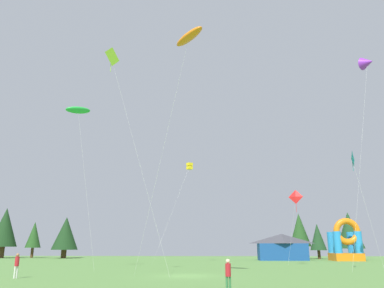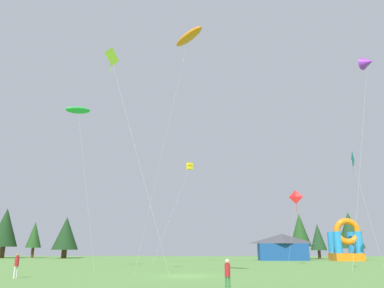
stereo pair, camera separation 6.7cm
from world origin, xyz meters
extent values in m
plane|color=#5B8C42|center=(0.00, 0.00, 0.00)|extent=(120.00, 120.00, 0.00)
cube|color=yellow|center=(-0.93, 22.69, 13.52)|extent=(1.01, 1.01, 0.44)
cube|color=yellow|center=(-0.93, 22.69, 14.04)|extent=(1.01, 1.01, 0.44)
cylinder|color=silver|center=(-3.27, 20.84, 6.89)|extent=(4.70, 3.70, 13.79)
cone|color=purple|center=(21.14, 9.94, 23.64)|extent=(2.19, 2.20, 1.73)
cylinder|color=silver|center=(18.22, 7.89, 11.82)|extent=(5.85, 4.11, 23.64)
pyramid|color=red|center=(12.77, 15.81, 8.23)|extent=(1.31, 0.80, 1.29)
cylinder|color=red|center=(12.81, 15.90, 7.30)|extent=(0.04, 0.04, 1.84)
cylinder|color=silver|center=(12.31, 17.11, 4.11)|extent=(1.01, 2.43, 8.22)
pyramid|color=#8CD826|center=(-6.53, -2.72, 18.15)|extent=(0.85, 1.28, 1.32)
cylinder|color=#8CD826|center=(-6.45, -2.77, 17.50)|extent=(0.04, 0.04, 1.30)
cylinder|color=silver|center=(-3.83, -1.97, 9.08)|extent=(5.25, 1.61, 18.16)
ellipsoid|color=green|center=(-11.87, 4.92, 16.26)|extent=(2.73, 2.19, 1.10)
cylinder|color=silver|center=(-10.66, 5.63, 8.13)|extent=(2.45, 1.43, 16.26)
pyramid|color=#0C7F7A|center=(16.19, 5.36, 10.69)|extent=(0.74, 1.14, 1.19)
cylinder|color=#0C7F7A|center=(16.26, 5.32, 10.10)|extent=(0.04, 0.04, 1.18)
cylinder|color=silver|center=(17.30, 5.62, 5.35)|extent=(2.09, 0.62, 10.70)
ellipsoid|color=orange|center=(0.49, -5.56, 18.35)|extent=(2.93, 3.11, 1.23)
cylinder|color=silver|center=(-1.88, -2.82, 9.18)|extent=(4.74, 5.50, 18.36)
cylinder|color=#33723F|center=(2.79, -11.30, 0.41)|extent=(0.12, 0.12, 0.82)
cylinder|color=#33723F|center=(2.95, -11.30, 0.41)|extent=(0.12, 0.12, 0.82)
cylinder|color=#B21E26|center=(2.87, -11.30, 1.14)|extent=(0.30, 0.30, 0.65)
sphere|color=beige|center=(2.87, -11.30, 1.58)|extent=(0.22, 0.22, 0.22)
cylinder|color=silver|center=(-12.68, -3.03, 0.44)|extent=(0.18, 0.18, 0.88)
cylinder|color=silver|center=(-12.58, -2.89, 0.44)|extent=(0.18, 0.18, 0.88)
cylinder|color=#B21E26|center=(-12.63, -2.96, 1.22)|extent=(0.43, 0.43, 0.69)
sphere|color=#9E704C|center=(-12.63, -2.96, 1.69)|extent=(0.24, 0.24, 0.24)
cube|color=orange|center=(23.96, 32.50, 0.60)|extent=(4.49, 4.39, 1.19)
cylinder|color=#268CD8|center=(22.33, 30.92, 2.88)|extent=(1.23, 1.23, 3.38)
cylinder|color=#268CD8|center=(25.59, 30.92, 2.88)|extent=(1.23, 1.23, 3.38)
cylinder|color=#268CD8|center=(22.33, 34.08, 2.88)|extent=(1.23, 1.23, 3.38)
cylinder|color=#268CD8|center=(25.59, 34.08, 2.88)|extent=(1.23, 1.23, 3.38)
torus|color=orange|center=(23.96, 30.92, 4.57)|extent=(4.24, 0.98, 4.24)
cube|color=#19478C|center=(14.01, 33.62, 1.36)|extent=(7.90, 3.57, 2.72)
pyramid|color=#3F3F47|center=(14.01, 33.62, 3.50)|extent=(7.90, 3.57, 1.55)
cylinder|color=#4C331E|center=(-39.19, 43.44, 1.08)|extent=(0.94, 0.94, 2.16)
cone|color=#193819|center=(-39.19, 43.44, 5.96)|extent=(5.22, 5.22, 7.61)
cylinder|color=#4C331E|center=(-33.87, 45.20, 0.98)|extent=(0.55, 0.55, 1.96)
cone|color=#234C1E|center=(-33.87, 45.20, 4.54)|extent=(3.04, 3.04, 5.14)
cylinder|color=#4C331E|center=(-26.83, 43.13, 1.16)|extent=(0.58, 0.58, 2.32)
cone|color=#234C1E|center=(-26.83, 43.13, 4.69)|extent=(3.24, 3.24, 4.75)
cylinder|color=#4C331E|center=(-26.50, 43.01, 0.80)|extent=(0.91, 0.91, 1.59)
cone|color=#193819|center=(-26.50, 43.01, 4.74)|extent=(5.04, 5.04, 6.29)
cylinder|color=#4C331E|center=(19.13, 42.49, 1.11)|extent=(0.71, 0.71, 2.21)
cone|color=#234C1E|center=(19.13, 42.49, 5.30)|extent=(3.97, 3.97, 6.17)
cylinder|color=#4C331E|center=(21.93, 40.64, 0.78)|extent=(0.53, 0.53, 1.55)
cone|color=#1E4221|center=(21.93, 40.64, 3.93)|extent=(2.93, 2.93, 4.76)
cylinder|color=#4C331E|center=(27.85, 40.77, 0.93)|extent=(0.88, 0.88, 1.86)
cone|color=#1E4221|center=(27.85, 40.77, 5.15)|extent=(4.91, 4.91, 6.57)
camera|label=1|loc=(1.92, -32.01, 2.37)|focal=35.18mm
camera|label=2|loc=(1.99, -32.00, 2.37)|focal=35.18mm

